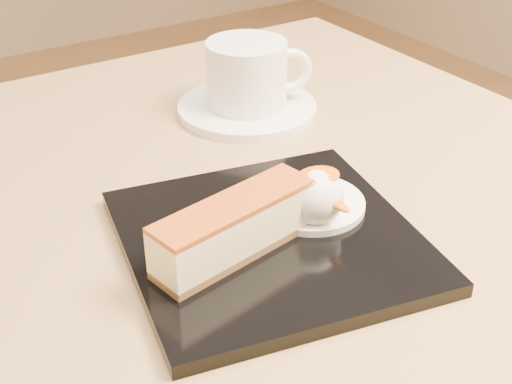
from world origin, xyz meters
TOP-DOWN VIEW (x-y plane):
  - table at (0.00, 0.00)m, footprint 0.80×0.80m
  - dessert_plate at (0.01, -0.05)m, footprint 0.26×0.26m
  - cheesecake at (-0.02, -0.06)m, footprint 0.14×0.06m
  - cream_smear at (0.06, -0.04)m, footprint 0.09×0.09m
  - ice_cream_scoop at (0.05, -0.06)m, footprint 0.04×0.04m
  - mango_sauce at (0.05, -0.05)m, footprint 0.04×0.03m
  - mint_sprig at (0.03, -0.01)m, footprint 0.03×0.02m
  - saucer at (0.13, 0.17)m, footprint 0.15×0.15m
  - coffee_cup at (0.13, 0.17)m, footprint 0.11×0.09m

SIDE VIEW (x-z plane):
  - table at x=0.00m, z-range 0.20..0.92m
  - saucer at x=0.13m, z-range 0.72..0.73m
  - dessert_plate at x=0.01m, z-range 0.72..0.73m
  - cream_smear at x=0.06m, z-range 0.73..0.74m
  - mint_sprig at x=0.03m, z-range 0.74..0.74m
  - cheesecake at x=-0.02m, z-range 0.73..0.78m
  - ice_cream_scoop at x=0.05m, z-range 0.73..0.78m
  - coffee_cup at x=0.13m, z-range 0.73..0.80m
  - mango_sauce at x=0.05m, z-range 0.77..0.78m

